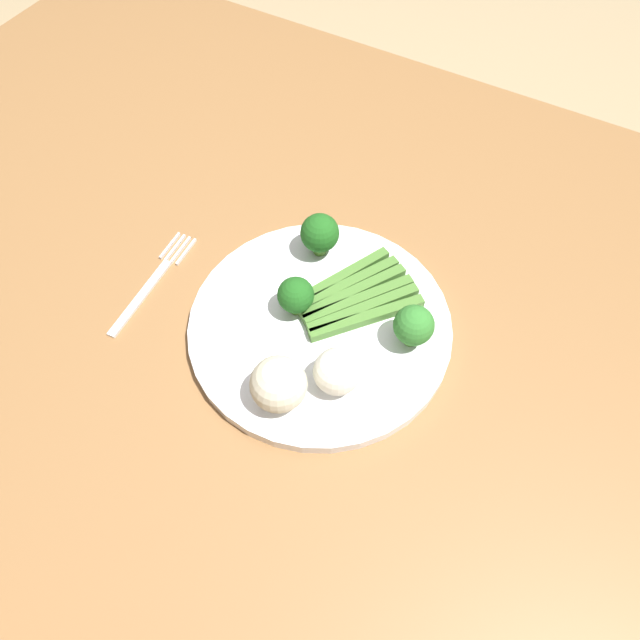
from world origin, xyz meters
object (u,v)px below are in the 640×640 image
(cauliflower_mid, at_px, (279,384))
(plate, at_px, (320,326))
(broccoli_near_center, at_px, (296,295))
(fork, at_px, (153,282))
(asparagus_bundle, at_px, (355,297))
(cauliflower_back_right, at_px, (337,372))
(broccoli_back, at_px, (414,326))
(dining_table, at_px, (300,331))
(broccoli_outer_edge, at_px, (320,234))

(cauliflower_mid, bearing_deg, plate, 95.26)
(broccoli_near_center, xyz_separation_m, fork, (-0.18, -0.04, -0.04))
(broccoli_near_center, height_order, cauliflower_mid, cauliflower_mid)
(plate, distance_m, asparagus_bundle, 0.05)
(plate, distance_m, cauliflower_back_right, 0.08)
(broccoli_near_center, relative_size, broccoli_back, 0.93)
(dining_table, distance_m, cauliflower_back_right, 0.19)
(asparagus_bundle, height_order, cauliflower_mid, cauliflower_mid)
(plate, relative_size, cauliflower_mid, 5.07)
(fork, bearing_deg, plate, -83.45)
(plate, height_order, broccoli_back, broccoli_back)
(cauliflower_back_right, xyz_separation_m, fork, (-0.26, 0.02, -0.04))
(cauliflower_back_right, bearing_deg, cauliflower_mid, -134.86)
(broccoli_outer_edge, bearing_deg, plate, -60.44)
(broccoli_back, bearing_deg, plate, -164.32)
(broccoli_near_center, distance_m, fork, 0.19)
(broccoli_outer_edge, bearing_deg, fork, -140.37)
(dining_table, xyz_separation_m, broccoli_back, (0.15, -0.01, 0.14))
(broccoli_back, bearing_deg, fork, -167.44)
(dining_table, distance_m, broccoli_near_center, 0.14)
(plate, xyz_separation_m, broccoli_near_center, (-0.03, 0.00, 0.04))
(cauliflower_back_right, height_order, fork, cauliflower_back_right)
(plate, xyz_separation_m, cauliflower_mid, (0.01, -0.10, 0.04))
(broccoli_back, bearing_deg, cauliflower_back_right, -118.35)
(dining_table, bearing_deg, broccoli_outer_edge, 90.05)
(dining_table, relative_size, fork, 8.86)
(broccoli_near_center, bearing_deg, cauliflower_mid, -68.27)
(asparagus_bundle, bearing_deg, fork, 144.30)
(cauliflower_mid, distance_m, cauliflower_back_right, 0.06)
(broccoli_near_center, bearing_deg, dining_table, 119.34)
(cauliflower_mid, xyz_separation_m, cauliflower_back_right, (0.04, 0.04, -0.00))
(cauliflower_mid, bearing_deg, broccoli_near_center, 111.73)
(broccoli_near_center, bearing_deg, cauliflower_back_right, -35.00)
(broccoli_near_center, distance_m, broccoli_back, 0.13)
(broccoli_outer_edge, bearing_deg, cauliflower_back_right, -54.91)
(cauliflower_mid, bearing_deg, broccoli_outer_edge, 107.54)
(cauliflower_mid, bearing_deg, asparagus_bundle, 85.87)
(broccoli_near_center, xyz_separation_m, cauliflower_mid, (0.04, -0.10, 0.00))
(broccoli_outer_edge, bearing_deg, broccoli_near_center, -77.55)
(broccoli_back, relative_size, cauliflower_mid, 0.92)
(asparagus_bundle, bearing_deg, broccoli_near_center, 164.64)
(fork, bearing_deg, broccoli_outer_edge, -54.89)
(cauliflower_back_right, bearing_deg, broccoli_near_center, 145.00)
(fork, bearing_deg, cauliflower_mid, -109.89)
(cauliflower_mid, bearing_deg, fork, 164.62)
(cauliflower_back_right, relative_size, fork, 0.30)
(cauliflower_back_right, bearing_deg, plate, 132.44)
(broccoli_outer_edge, distance_m, broccoli_near_center, 0.09)
(dining_table, xyz_separation_m, cauliflower_back_right, (0.10, -0.09, 0.14))
(dining_table, relative_size, broccoli_back, 26.99)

